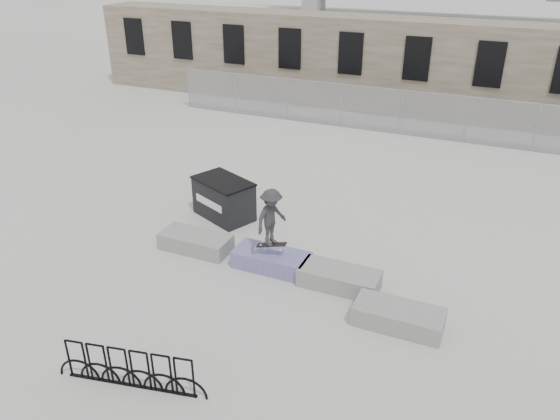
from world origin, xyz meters
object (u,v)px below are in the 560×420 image
object	(u,v)px
planter_center_left	(271,259)
dumpster	(224,198)
planter_far_left	(196,241)
bike_rack	(130,369)
planter_offset	(399,316)
skateboarder	(271,217)
planter_center_right	(339,278)

from	to	relation	value
planter_center_left	dumpster	world-z (taller)	dumpster
planter_far_left	dumpster	size ratio (longest dim) A/B	0.91
planter_far_left	bike_rack	world-z (taller)	bike_rack
planter_far_left	planter_offset	size ratio (longest dim) A/B	1.00
planter_center_left	planter_offset	bearing A→B (deg)	-16.33
planter_far_left	planter_offset	world-z (taller)	same
planter_offset	dumpster	world-z (taller)	dumpster
dumpster	skateboarder	distance (m)	3.64
planter_far_left	planter_offset	distance (m)	6.08
skateboarder	planter_far_left	bearing A→B (deg)	104.08
bike_rack	skateboarder	distance (m)	5.08
planter_far_left	dumpster	bearing A→B (deg)	96.83
planter_center_right	skateboarder	world-z (taller)	skateboarder
planter_center_right	planter_offset	world-z (taller)	same
planter_center_left	planter_center_right	world-z (taller)	same
planter_far_left	planter_offset	xyz separation A→B (m)	(5.98, -1.09, 0.00)
planter_offset	bike_rack	distance (m)	5.89
planter_offset	bike_rack	xyz separation A→B (m)	(-4.36, -3.96, 0.18)
dumpster	skateboarder	size ratio (longest dim) A/B	1.33
bike_rack	planter_center_right	bearing A→B (deg)	61.65
planter_center_right	dumpster	xyz separation A→B (m)	(-4.53, 2.25, 0.37)
planter_center_right	skateboarder	distance (m)	2.28
dumpster	planter_offset	bearing A→B (deg)	-3.17
planter_center_right	bike_rack	xyz separation A→B (m)	(-2.65, -4.91, 0.18)
planter_center_left	planter_center_right	distance (m)	1.93
planter_far_left	bike_rack	xyz separation A→B (m)	(1.63, -5.04, 0.18)
planter_far_left	dumpster	distance (m)	2.17
skateboarder	dumpster	bearing A→B (deg)	67.33
planter_center_left	skateboarder	distance (m)	1.33
planter_offset	skateboarder	size ratio (longest dim) A/B	1.21
planter_offset	bike_rack	size ratio (longest dim) A/B	0.65
planter_center_left	planter_center_right	bearing A→B (deg)	-3.22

